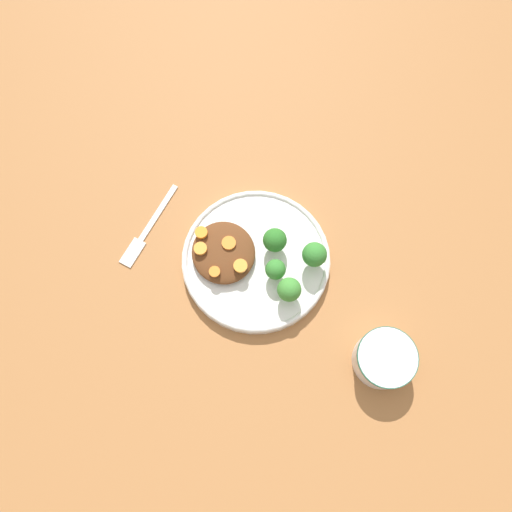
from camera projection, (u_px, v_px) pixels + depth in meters
ground_plane at (256, 262)px, 0.88m from camera, size 4.00×4.00×0.00m
plate at (256, 260)px, 0.87m from camera, size 0.26×0.26×0.02m
dip_bowl at (384, 359)px, 0.80m from camera, size 0.10×0.10×0.06m
stew_mound at (223, 252)px, 0.85m from camera, size 0.11×0.11×0.02m
broccoli_floret_0 at (314, 255)px, 0.83m from camera, size 0.04×0.04×0.06m
broccoli_floret_1 at (289, 290)px, 0.81m from camera, size 0.04×0.04×0.05m
broccoli_floret_2 at (275, 240)px, 0.84m from camera, size 0.04×0.04×0.05m
broccoli_floret_3 at (275, 270)px, 0.83m from camera, size 0.03×0.03×0.05m
carrot_slice_0 at (215, 272)px, 0.83m from camera, size 0.02×0.02×0.00m
carrot_slice_1 at (200, 249)px, 0.84m from camera, size 0.02×0.02×0.01m
carrot_slice_2 at (240, 266)px, 0.83m from camera, size 0.02×0.02×0.01m
carrot_slice_3 at (229, 243)px, 0.84m from camera, size 0.02×0.02×0.00m
carrot_slice_4 at (201, 233)px, 0.85m from camera, size 0.02×0.02×0.01m
fork at (145, 232)px, 0.90m from camera, size 0.14×0.13×0.01m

